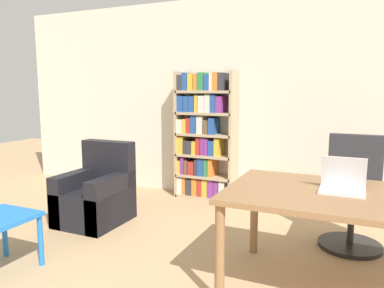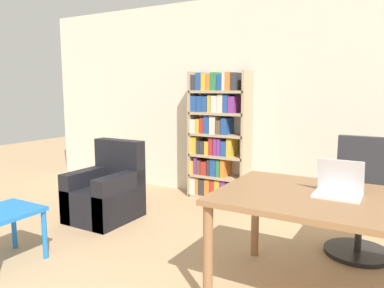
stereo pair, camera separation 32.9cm
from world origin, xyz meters
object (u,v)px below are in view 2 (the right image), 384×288
Objects in this scene: desk at (343,211)px; laptop at (338,188)px; office_chair at (361,203)px; side_table_blue at (2,219)px; bookshelf at (216,137)px; armchair at (106,194)px.

laptop reaches higher than desk.
laptop is at bearing -94.06° from office_chair.
desk is 2.72m from side_table_blue.
office_chair is 2.15m from bookshelf.
bookshelf is (0.73, 1.37, 0.56)m from armchair.
laptop is 2.72m from side_table_blue.
armchair reaches higher than desk.
bookshelf is at bearing 75.56° from side_table_blue.
side_table_blue is at bearing -161.61° from laptop.
side_table_blue is at bearing -104.44° from bookshelf.
bookshelf is at bearing 135.15° from desk.
desk is 1.60× the size of office_chair.
laptop is at bearing -44.61° from bookshelf.
side_table_blue is at bearing -163.15° from desk.
armchair is at bearing -117.90° from bookshelf.
armchair is (-0.04, 1.31, -0.11)m from side_table_blue.
bookshelf is (-1.92, 0.87, 0.38)m from office_chair.
side_table_blue is at bearing -88.39° from armchair.
laptop is 0.34× the size of armchair.
bookshelf reaches higher than armchair.
desk reaches higher than side_table_blue.
bookshelf is at bearing 62.10° from armchair.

